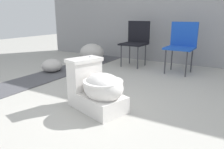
{
  "coord_description": "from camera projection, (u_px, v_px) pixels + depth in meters",
  "views": [
    {
      "loc": [
        1.3,
        -1.75,
        0.94
      ],
      "look_at": [
        0.1,
        0.28,
        0.3
      ],
      "focal_mm": 35.0,
      "sensor_mm": 36.0,
      "label": 1
    }
  ],
  "objects": [
    {
      "name": "gravel_strip",
      "position": [
        42.0,
        77.0,
        3.39
      ],
      "size": [
        0.56,
        8.0,
        0.01
      ],
      "primitive_type": "cube",
      "color": "#4C4C51",
      "rests_on": "ground"
    },
    {
      "name": "boulder_far",
      "position": [
        92.0,
        53.0,
        4.51
      ],
      "size": [
        0.55,
        0.55,
        0.38
      ],
      "primitive_type": "ellipsoid",
      "rotation": [
        0.0,
        0.0,
        1.43
      ],
      "color": "#B7B2AD",
      "rests_on": "ground"
    },
    {
      "name": "boulder_near",
      "position": [
        52.0,
        65.0,
        3.73
      ],
      "size": [
        0.47,
        0.5,
        0.22
      ],
      "primitive_type": "ellipsoid",
      "rotation": [
        0.0,
        0.0,
        2.0
      ],
      "color": "#B7B2AD",
      "rests_on": "ground"
    },
    {
      "name": "folding_chair_left",
      "position": [
        136.0,
        39.0,
        4.13
      ],
      "size": [
        0.45,
        0.45,
        0.83
      ],
      "rotation": [
        0.0,
        0.0,
        -1.6
      ],
      "color": "black",
      "rests_on": "ground"
    },
    {
      "name": "toilet",
      "position": [
        97.0,
        89.0,
        2.21
      ],
      "size": [
        0.71,
        0.54,
        0.52
      ],
      "rotation": [
        0.0,
        0.0,
        -0.31
      ],
      "color": "white",
      "rests_on": "ground"
    },
    {
      "name": "folding_chair_middle",
      "position": [
        182.0,
        42.0,
        3.61
      ],
      "size": [
        0.46,
        0.46,
        0.83
      ],
      "rotation": [
        0.0,
        0.0,
        -1.61
      ],
      "color": "#1947B2",
      "rests_on": "ground"
    },
    {
      "name": "ground_plane",
      "position": [
        91.0,
        106.0,
        2.34
      ],
      "size": [
        14.0,
        14.0,
        0.0
      ],
      "primitive_type": "plane",
      "color": "#A8A59E"
    }
  ]
}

